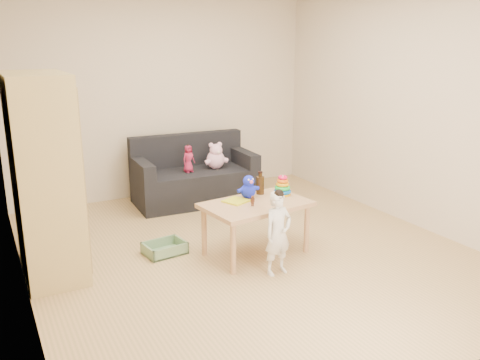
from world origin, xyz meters
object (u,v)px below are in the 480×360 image
play_table (256,228)px  toddler (278,234)px  sofa (195,186)px  wardrobe (44,176)px

play_table → toddler: 0.48m
sofa → toddler: 2.25m
sofa → toddler: bearing=-91.8°
wardrobe → toddler: (1.74, -0.99, -0.51)m
wardrobe → toddler: bearing=-29.5°
sofa → play_table: size_ratio=1.53×
sofa → wardrobe: bearing=-144.3°
play_table → toddler: bearing=-95.1°
wardrobe → toddler: 2.07m
sofa → toddler: (-0.16, -2.24, 0.16)m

